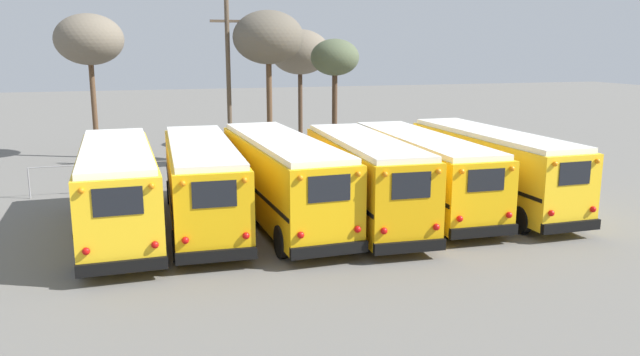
{
  "coord_description": "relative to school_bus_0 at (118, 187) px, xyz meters",
  "views": [
    {
      "loc": [
        -6.81,
        -23.04,
        6.71
      ],
      "look_at": [
        0.0,
        -0.2,
        1.68
      ],
      "focal_mm": 35.0,
      "sensor_mm": 36.0,
      "label": 1
    }
  ],
  "objects": [
    {
      "name": "ground_plane",
      "position": [
        7.54,
        0.12,
        -1.78
      ],
      "size": [
        160.0,
        160.0,
        0.0
      ],
      "primitive_type": "plane",
      "color": "#66635E"
    },
    {
      "name": "school_bus_0",
      "position": [
        0.0,
        0.0,
        0.0
      ],
      "size": [
        2.84,
        10.41,
        3.27
      ],
      "color": "yellow",
      "rests_on": "ground"
    },
    {
      "name": "school_bus_1",
      "position": [
        3.01,
        0.27,
        -0.02
      ],
      "size": [
        2.8,
        10.53,
        3.24
      ],
      "color": "#EAAA0F",
      "rests_on": "ground"
    },
    {
      "name": "school_bus_2",
      "position": [
        6.03,
        -0.06,
        0.03
      ],
      "size": [
        2.98,
        10.9,
        3.31
      ],
      "color": "#EAAA0F",
      "rests_on": "ground"
    },
    {
      "name": "school_bus_3",
      "position": [
        9.04,
        -1.0,
        0.01
      ],
      "size": [
        2.82,
        9.59,
        3.32
      ],
      "color": "#E5A00C",
      "rests_on": "ground"
    },
    {
      "name": "school_bus_4",
      "position": [
        12.06,
        0.33,
        -0.08
      ],
      "size": [
        2.88,
        10.86,
        3.1
      ],
      "color": "#EAAA0F",
      "rests_on": "ground"
    },
    {
      "name": "school_bus_5",
      "position": [
        15.07,
        -0.17,
        -0.02
      ],
      "size": [
        2.58,
        10.46,
        3.24
      ],
      "color": "yellow",
      "rests_on": "ground"
    },
    {
      "name": "utility_pole",
      "position": [
        5.77,
        11.48,
        3.0
      ],
      "size": [
        1.8,
        0.25,
        9.15
      ],
      "color": "brown",
      "rests_on": "ground"
    },
    {
      "name": "bare_tree_0",
      "position": [
        -1.6,
        17.37,
        5.3
      ],
      "size": [
        4.03,
        4.03,
        8.64
      ],
      "color": "brown",
      "rests_on": "ground"
    },
    {
      "name": "bare_tree_1",
      "position": [
        12.0,
        11.89,
        4.22
      ],
      "size": [
        2.8,
        2.8,
        7.16
      ],
      "color": "#473323",
      "rests_on": "ground"
    },
    {
      "name": "bare_tree_2",
      "position": [
        11.49,
        17.82,
        4.54
      ],
      "size": [
        3.94,
        3.94,
        7.84
      ],
      "color": "#473323",
      "rests_on": "ground"
    },
    {
      "name": "bare_tree_3",
      "position": [
        7.99,
        11.34,
        5.37
      ],
      "size": [
        3.88,
        3.88,
        8.66
      ],
      "color": "brown",
      "rests_on": "ground"
    },
    {
      "name": "fence_line",
      "position": [
        7.54,
        6.97,
        -0.79
      ],
      "size": [
        23.13,
        0.06,
        1.42
      ],
      "color": "#939399",
      "rests_on": "ground"
    }
  ]
}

